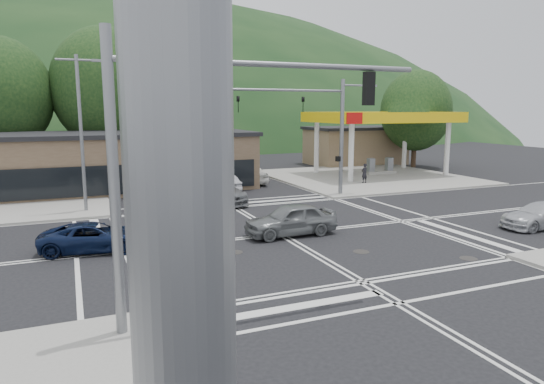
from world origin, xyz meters
name	(u,v)px	position (x,y,z in m)	size (l,w,h in m)	color
ground	(280,234)	(0.00, 0.00, 0.00)	(120.00, 120.00, 0.00)	black
sidewalk_ne	(367,177)	(15.00, 15.00, 0.07)	(16.00, 16.00, 0.15)	gray
gas_station_canopy	(382,120)	(16.99, 15.99, 5.04)	(12.32, 8.34, 5.75)	silver
convenience_store	(355,147)	(20.00, 25.00, 1.90)	(10.00, 6.00, 3.80)	#846B4F
commercial_row	(88,164)	(-8.00, 17.00, 2.00)	(24.00, 8.00, 4.00)	brown
hill_north	(114,137)	(0.00, 90.00, 0.00)	(252.00, 126.00, 140.00)	#183619
tree_n_a	(0,95)	(-14.00, 24.00, 7.14)	(8.00, 8.00, 11.75)	#382619
tree_n_b	(105,88)	(-6.00, 24.00, 7.79)	(9.00, 9.00, 12.98)	#382619
tree_n_c	(186,104)	(1.00, 24.00, 6.49)	(7.60, 7.60, 10.87)	#382619
tree_n_e	(146,97)	(-2.00, 28.00, 7.14)	(8.40, 8.40, 11.98)	#382619
tree_ne	(416,111)	(24.00, 20.00, 5.84)	(7.20, 7.20, 9.99)	#382619
streetlight_nw	(82,126)	(-8.44, 9.00, 5.05)	(2.50, 0.25, 9.00)	slate
signal_mast_ne	(326,123)	(6.95, 8.20, 5.07)	(11.65, 0.30, 8.00)	slate
signal_mast_sw	(184,143)	(-6.39, -8.20, 5.12)	(9.14, 0.28, 8.00)	slate
car_blue_west	(94,237)	(-8.45, 0.50, 0.61)	(2.03, 4.41, 1.22)	#0C1634
car_grey_center	(291,220)	(0.40, -0.30, 0.76)	(1.80, 4.48, 1.53)	slate
car_silver_east	(541,215)	(12.83, -3.89, 0.64)	(1.79, 4.41, 1.28)	#B3B5BA
car_queue_a	(223,183)	(1.00, 12.82, 0.64)	(1.36, 3.91, 1.29)	#A7A8AE
car_queue_b	(249,174)	(4.14, 15.87, 0.77)	(1.83, 4.55, 1.55)	silver
car_northbound	(217,190)	(-0.50, 9.00, 0.81)	(2.26, 5.56, 1.61)	slate
pedestrian	(364,173)	(12.54, 11.80, 0.92)	(0.56, 0.37, 1.55)	black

